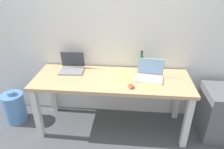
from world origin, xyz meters
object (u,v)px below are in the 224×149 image
(laptop_left, at_px, (72,67))
(computer_mouse, at_px, (131,86))
(filing_cabinet, at_px, (218,113))
(water_cooler_jug, at_px, (15,107))
(beer_bottle, at_px, (141,64))
(laptop_right, at_px, (150,74))
(desk, at_px, (112,85))

(laptop_left, relative_size, computer_mouse, 3.11)
(filing_cabinet, bearing_deg, water_cooler_jug, -179.97)
(laptop_left, xyz_separation_m, beer_bottle, (0.88, 0.05, 0.06))
(laptop_left, height_order, filing_cabinet, laptop_left)
(laptop_left, bearing_deg, water_cooler_jug, -168.07)
(laptop_right, relative_size, filing_cabinet, 0.53)
(desk, xyz_separation_m, laptop_left, (-0.54, 0.17, 0.15))
(filing_cabinet, bearing_deg, computer_mouse, -170.16)
(laptop_left, distance_m, computer_mouse, 0.84)
(laptop_left, height_order, computer_mouse, laptop_left)
(water_cooler_jug, relative_size, filing_cabinet, 0.73)
(laptop_left, xyz_separation_m, filing_cabinet, (1.87, -0.17, -0.47))
(laptop_left, height_order, beer_bottle, beer_bottle)
(laptop_right, relative_size, computer_mouse, 3.40)
(laptop_left, relative_size, beer_bottle, 1.11)
(desk, distance_m, laptop_left, 0.58)
(computer_mouse, bearing_deg, water_cooler_jug, 161.12)
(laptop_right, distance_m, computer_mouse, 0.32)
(laptop_left, bearing_deg, laptop_right, -7.56)
(beer_bottle, bearing_deg, computer_mouse, -106.42)
(desk, distance_m, computer_mouse, 0.32)
(laptop_left, xyz_separation_m, computer_mouse, (0.76, -0.36, -0.03))
(water_cooler_jug, bearing_deg, beer_bottle, 7.49)
(laptop_right, bearing_deg, filing_cabinet, -2.61)
(laptop_left, distance_m, water_cooler_jug, 1.01)
(beer_bottle, height_order, filing_cabinet, beer_bottle)
(computer_mouse, xyz_separation_m, filing_cabinet, (1.11, 0.19, -0.44))
(desk, relative_size, beer_bottle, 6.76)
(computer_mouse, height_order, filing_cabinet, computer_mouse)
(filing_cabinet, bearing_deg, laptop_right, 177.39)
(laptop_right, relative_size, beer_bottle, 1.22)
(water_cooler_jug, height_order, filing_cabinet, filing_cabinet)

